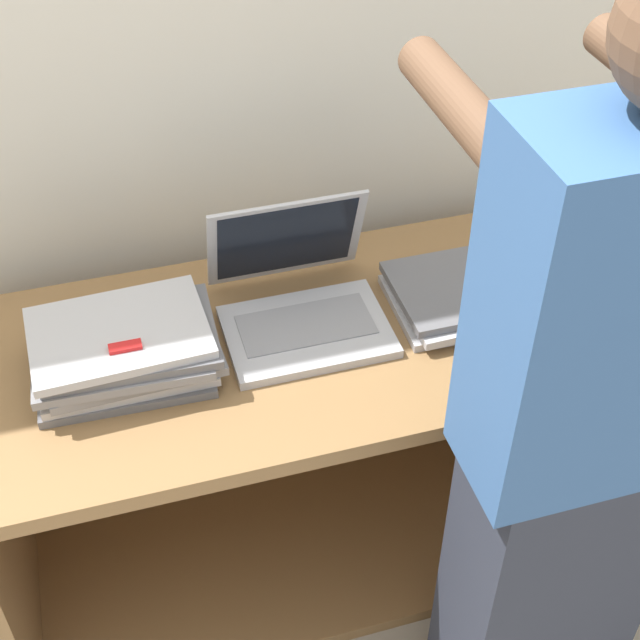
% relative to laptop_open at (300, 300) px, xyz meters
% --- Properties ---
extents(wall_back, '(8.00, 0.05, 2.40)m').
position_rel_laptop_open_xyz_m(wall_back, '(0.00, 0.36, 0.48)').
color(wall_back, silver).
rests_on(wall_back, ground_plane).
extents(cart, '(1.39, 0.62, 0.67)m').
position_rel_laptop_open_xyz_m(cart, '(0.00, 0.02, -0.38)').
color(cart, olive).
rests_on(cart, ground_plane).
extents(laptop_open, '(0.33, 0.32, 0.24)m').
position_rel_laptop_open_xyz_m(laptop_open, '(0.00, 0.00, 0.00)').
color(laptop_open, '#B7B7BC').
rests_on(laptop_open, cart).
extents(laptop_stack_left, '(0.36, 0.26, 0.11)m').
position_rel_laptop_open_xyz_m(laptop_stack_left, '(-0.36, -0.05, 0.01)').
color(laptop_stack_left, slate).
rests_on(laptop_stack_left, cart).
extents(laptop_stack_right, '(0.35, 0.26, 0.06)m').
position_rel_laptop_open_xyz_m(laptop_stack_right, '(0.36, -0.05, -0.02)').
color(laptop_stack_right, '#B7B7BC').
rests_on(laptop_stack_right, cart).
extents(person, '(0.40, 0.52, 1.58)m').
position_rel_laptop_open_xyz_m(person, '(0.32, -0.55, 0.07)').
color(person, '#2D3342').
rests_on(person, ground_plane).
extents(inventory_tag, '(0.06, 0.02, 0.01)m').
position_rel_laptop_open_xyz_m(inventory_tag, '(-0.36, -0.11, 0.06)').
color(inventory_tag, red).
rests_on(inventory_tag, laptop_stack_left).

